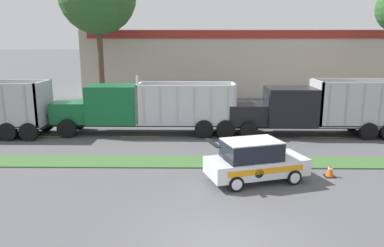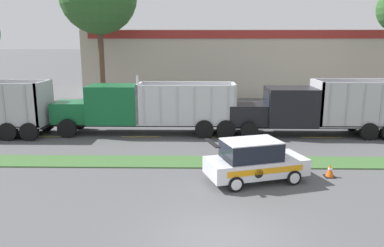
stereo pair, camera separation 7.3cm
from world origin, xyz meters
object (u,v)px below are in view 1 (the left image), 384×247
at_px(dump_truck_trail, 129,108).
at_px(traffic_cone, 330,170).
at_px(rally_car, 255,161).
at_px(dump_truck_lead, 306,110).

xyz_separation_m(dump_truck_trail, traffic_cone, (9.80, -7.58, -1.31)).
distance_m(rally_car, traffic_cone, 3.38).
bearing_deg(dump_truck_trail, rally_car, -51.23).
xyz_separation_m(dump_truck_lead, dump_truck_trail, (-10.84, 0.16, 0.05)).
bearing_deg(rally_car, dump_truck_trail, 128.77).
height_order(dump_truck_lead, dump_truck_trail, dump_truck_trail).
height_order(dump_truck_trail, traffic_cone, dump_truck_trail).
bearing_deg(dump_truck_lead, rally_car, -118.54).
bearing_deg(dump_truck_lead, dump_truck_trail, 179.17).
bearing_deg(rally_car, dump_truck_lead, 61.46).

